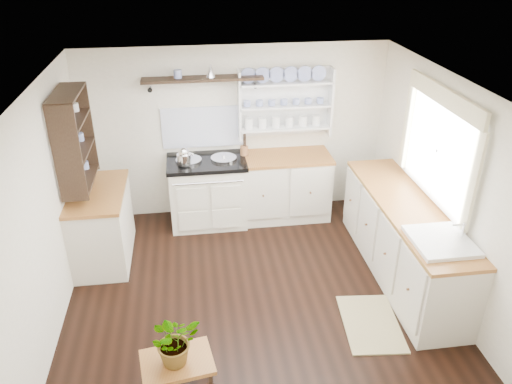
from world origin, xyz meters
The scene contains 19 objects.
floor centered at (0.00, 0.00, 0.00)m, with size 4.00×3.80×0.01m, color black.
wall_back centered at (0.00, 1.90, 1.15)m, with size 4.00×0.02×2.30m, color beige.
wall_right centered at (2.00, 0.00, 1.15)m, with size 0.02×3.80×2.30m, color beige.
wall_left centered at (-2.00, 0.00, 1.15)m, with size 0.02×3.80×2.30m, color beige.
ceiling centered at (0.00, 0.00, 2.30)m, with size 4.00×3.80×0.01m, color white.
window centered at (1.95, 0.15, 1.56)m, with size 0.08×1.55×1.22m.
aga_cooker centered at (-0.41, 1.57, 0.46)m, with size 1.02×0.71×0.94m.
back_cabinets centered at (0.60, 1.60, 0.46)m, with size 1.27×0.63×0.90m.
right_cabinets centered at (1.70, 0.10, 0.46)m, with size 0.62×2.43×0.90m.
belfast_sink centered at (1.70, -0.65, 0.80)m, with size 0.55×0.60×0.45m.
left_cabinets centered at (-1.70, 0.90, 0.46)m, with size 0.62×1.13×0.90m.
plate_rack centered at (0.65, 1.86, 1.56)m, with size 1.20×0.22×0.90m.
high_shelf centered at (-0.40, 1.78, 1.91)m, with size 1.50×0.29×0.16m.
left_shelving centered at (-1.84, 0.90, 1.55)m, with size 0.28×0.80×1.05m, color black.
kettle centered at (-0.69, 1.45, 1.04)m, with size 0.18×0.18×0.22m, color silver, non-canonical shape.
utensil_crock centered at (0.09, 1.68, 0.97)m, with size 0.10×0.10×0.12m, color brown.
center_table centered at (-0.83, -1.22, 0.28)m, with size 0.66×0.51×0.32m.
potted_plant centered at (-0.83, -1.22, 0.55)m, with size 0.41×0.36×0.46m, color #3F7233.
floor_rug centered at (1.09, -0.69, 0.01)m, with size 0.55×0.85×0.02m, color #8A7E50.
Camera 1 is at (-0.59, -4.34, 3.53)m, focal length 35.00 mm.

